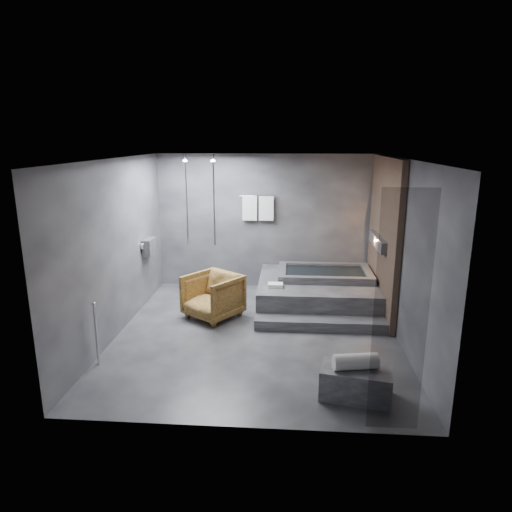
{
  "coord_description": "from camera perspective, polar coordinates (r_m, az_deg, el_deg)",
  "views": [
    {
      "loc": [
        0.51,
        -6.88,
        3.1
      ],
      "look_at": [
        -0.03,
        0.3,
        1.24
      ],
      "focal_mm": 32.0,
      "sensor_mm": 36.0,
      "label": 1
    }
  ],
  "objects": [
    {
      "name": "driftwood_chair",
      "position": [
        8.13,
        -5.42,
        -4.99
      ],
      "size": [
        1.19,
        1.19,
        0.79
      ],
      "primitive_type": "imported",
      "rotation": [
        0.0,
        0.0,
        -0.63
      ],
      "color": "#4A3012",
      "rests_on": "ground"
    },
    {
      "name": "concrete_bench",
      "position": [
        5.93,
        12.37,
        -15.23
      ],
      "size": [
        0.93,
        0.63,
        0.38
      ],
      "primitive_type": "cube",
      "rotation": [
        0.0,
        0.0,
        -0.2
      ],
      "color": "#38383B",
      "rests_on": "ground"
    },
    {
      "name": "rolled_towel",
      "position": [
        5.78,
        12.34,
        -12.77
      ],
      "size": [
        0.57,
        0.29,
        0.2
      ],
      "primitive_type": "cylinder",
      "rotation": [
        0.0,
        1.57,
        0.17
      ],
      "color": "white",
      "rests_on": "concrete_bench"
    },
    {
      "name": "tub_deck",
      "position": [
        8.82,
        7.61,
        -4.46
      ],
      "size": [
        2.2,
        2.0,
        0.5
      ],
      "primitive_type": "cube",
      "color": "#2D2D2F",
      "rests_on": "ground"
    },
    {
      "name": "room",
      "position": [
        7.25,
        3.34,
        3.62
      ],
      "size": [
        5.0,
        5.04,
        2.82
      ],
      "color": "#28282A",
      "rests_on": "ground"
    },
    {
      "name": "deck_towel",
      "position": [
        8.22,
        2.45,
        -3.68
      ],
      "size": [
        0.27,
        0.2,
        0.07
      ],
      "primitive_type": "cube",
      "rotation": [
        0.0,
        0.0,
        0.02
      ],
      "color": "white",
      "rests_on": "tub_deck"
    },
    {
      "name": "tub_step",
      "position": [
        7.78,
        8.04,
        -8.4
      ],
      "size": [
        2.2,
        0.36,
        0.18
      ],
      "primitive_type": "cube",
      "color": "#2D2D2F",
      "rests_on": "ground"
    }
  ]
}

